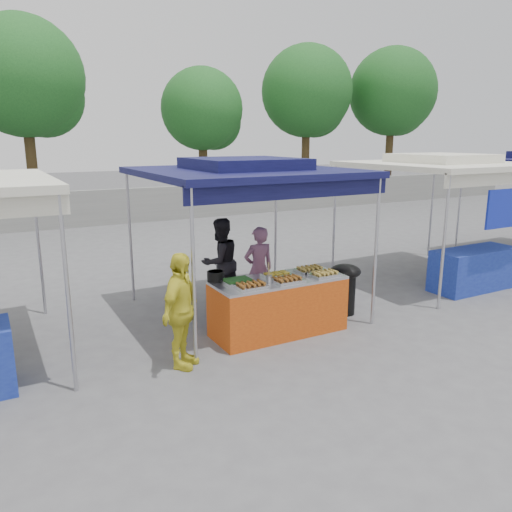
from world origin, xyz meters
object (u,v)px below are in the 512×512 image
cooking_pot (216,276)px  vendor_table (278,306)px  wok_burner (345,285)px  helper_man (220,262)px  vendor_woman (259,269)px  customer_person (181,311)px

cooking_pot → vendor_table: bearing=-21.6°
vendor_table → wok_burner: size_ratio=2.34×
cooking_pot → helper_man: 1.47m
vendor_woman → helper_man: (-0.42, 0.63, 0.04)m
vendor_woman → helper_man: 0.76m
cooking_pot → customer_person: bearing=-138.0°
customer_person → vendor_table: bearing=-32.2°
vendor_table → wok_burner: wok_burner is taller
wok_burner → vendor_woman: 1.46m
wok_burner → customer_person: 3.16m
wok_burner → helper_man: 2.18m
vendor_table → customer_person: customer_person is taller
wok_burner → customer_person: (-3.09, -0.58, 0.25)m
customer_person → cooking_pot: bearing=-3.3°
vendor_table → customer_person: bearing=-166.9°
helper_man → customer_person: (-1.49, -2.03, -0.02)m
cooking_pot → customer_person: (-0.82, -0.73, -0.17)m
wok_burner → helper_man: size_ratio=0.56×
helper_man → vendor_woman: bearing=110.3°
vendor_table → vendor_woman: bearing=77.6°
helper_man → customer_person: size_ratio=1.02×
helper_man → customer_person: bearing=40.4°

